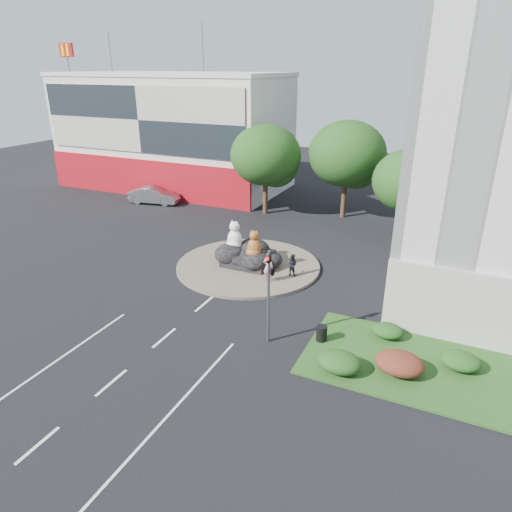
{
  "coord_description": "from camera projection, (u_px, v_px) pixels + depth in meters",
  "views": [
    {
      "loc": [
        12.83,
        -16.29,
        13.07
      ],
      "look_at": [
        1.69,
        7.67,
        2.0
      ],
      "focal_mm": 32.0,
      "sensor_mm": 36.0,
      "label": 1
    }
  ],
  "objects": [
    {
      "name": "street_lamp",
      "position": [
        453.0,
        243.0,
        23.61
      ],
      "size": [
        2.34,
        0.22,
        8.06
      ],
      "color": "#595B60",
      "rests_on": "ground"
    },
    {
      "name": "tree_left",
      "position": [
        267.0,
        158.0,
        41.62
      ],
      "size": [
        6.46,
        6.46,
        8.27
      ],
      "color": "#382314",
      "rests_on": "ground"
    },
    {
      "name": "pedestrian_pink",
      "position": [
        268.0,
        267.0,
        29.1
      ],
      "size": [
        0.74,
        0.51,
        1.93
      ],
      "primitive_type": "imported",
      "rotation": [
        0.0,
        0.0,
        3.07
      ],
      "color": "pink",
      "rests_on": "roundabout_island"
    },
    {
      "name": "shophouse_block",
      "position": [
        174.0,
        131.0,
        51.62
      ],
      "size": [
        25.2,
        12.3,
        17.4
      ],
      "color": "silver",
      "rests_on": "ground"
    },
    {
      "name": "hedge_near_green",
      "position": [
        340.0,
        362.0,
        20.78
      ],
      "size": [
        2.0,
        1.6,
        0.9
      ],
      "primitive_type": "ellipsoid",
      "color": "#183410",
      "rests_on": "grass_verge"
    },
    {
      "name": "tree_right",
      "position": [
        410.0,
        184.0,
        35.13
      ],
      "size": [
        5.7,
        5.7,
        7.3
      ],
      "color": "#382314",
      "rests_on": "ground"
    },
    {
      "name": "kitten_calico",
      "position": [
        224.0,
        258.0,
        31.89
      ],
      "size": [
        0.65,
        0.63,
        0.82
      ],
      "primitive_type": null,
      "rotation": [
        0.0,
        0.0,
        -0.61
      ],
      "color": "beige",
      "rests_on": "roundabout_island"
    },
    {
      "name": "litter_bin",
      "position": [
        322.0,
        333.0,
        23.11
      ],
      "size": [
        0.61,
        0.61,
        0.8
      ],
      "primitive_type": "cylinder",
      "rotation": [
        0.0,
        0.0,
        0.09
      ],
      "color": "black",
      "rests_on": "grass_verge"
    },
    {
      "name": "hedge_mid_green",
      "position": [
        460.0,
        361.0,
        20.94
      ],
      "size": [
        1.8,
        1.44,
        0.81
      ],
      "primitive_type": "ellipsoid",
      "color": "#183410",
      "rests_on": "grass_verge"
    },
    {
      "name": "pedestrian_dark",
      "position": [
        292.0,
        265.0,
        30.01
      ],
      "size": [
        0.8,
        0.66,
        1.5
      ],
      "primitive_type": "imported",
      "rotation": [
        0.0,
        0.0,
        3.01
      ],
      "color": "black",
      "rests_on": "roundabout_island"
    },
    {
      "name": "roundabout_island",
      "position": [
        248.0,
        265.0,
        31.99
      ],
      "size": [
        10.0,
        10.0,
        0.2
      ],
      "primitive_type": "cylinder",
      "color": "brown",
      "rests_on": "ground"
    },
    {
      "name": "cat_tabby",
      "position": [
        254.0,
        243.0,
        30.57
      ],
      "size": [
        1.15,
        1.0,
        1.91
      ],
      "primitive_type": null,
      "rotation": [
        0.0,
        0.0,
        0.0
      ],
      "color": "#BD8027",
      "rests_on": "rock_plinth"
    },
    {
      "name": "traffic_light",
      "position": [
        270.0,
        278.0,
        21.95
      ],
      "size": [
        0.44,
        1.24,
        5.0
      ],
      "color": "#595B60",
      "rests_on": "ground"
    },
    {
      "name": "parked_car",
      "position": [
        154.0,
        195.0,
        46.39
      ],
      "size": [
        5.38,
        2.75,
        1.69
      ],
      "primitive_type": "imported",
      "rotation": [
        0.0,
        0.0,
        1.77
      ],
      "color": "#95979B",
      "rests_on": "ground"
    },
    {
      "name": "kitten_white",
      "position": [
        263.0,
        267.0,
        30.66
      ],
      "size": [
        0.52,
        0.48,
        0.73
      ],
      "primitive_type": null,
      "rotation": [
        0.0,
        0.0,
        0.26
      ],
      "color": "white",
      "rests_on": "roundabout_island"
    },
    {
      "name": "tree_mid",
      "position": [
        348.0,
        157.0,
        40.45
      ],
      "size": [
        6.84,
        6.84,
        8.76
      ],
      "color": "#382314",
      "rests_on": "ground"
    },
    {
      "name": "hedge_red",
      "position": [
        400.0,
        363.0,
        20.63
      ],
      "size": [
        2.2,
        1.76,
        0.99
      ],
      "primitive_type": "ellipsoid",
      "color": "#491813",
      "rests_on": "grass_verge"
    },
    {
      "name": "rock_plinth",
      "position": [
        248.0,
        258.0,
        31.78
      ],
      "size": [
        3.2,
        2.6,
        0.9
      ],
      "primitive_type": null,
      "color": "black",
      "rests_on": "roundabout_island"
    },
    {
      "name": "grass_verge",
      "position": [
        412.0,
        364.0,
        21.48
      ],
      "size": [
        10.0,
        6.0,
        0.12
      ],
      "primitive_type": "cube",
      "color": "#1F4B19",
      "rests_on": "ground"
    },
    {
      "name": "ground",
      "position": [
        164.0,
        338.0,
        23.66
      ],
      "size": [
        120.0,
        120.0,
        0.0
      ],
      "primitive_type": "plane",
      "color": "black",
      "rests_on": "ground"
    },
    {
      "name": "hedge_back_green",
      "position": [
        388.0,
        331.0,
        23.41
      ],
      "size": [
        1.6,
        1.28,
        0.72
      ],
      "primitive_type": "ellipsoid",
      "color": "#183410",
      "rests_on": "grass_verge"
    },
    {
      "name": "cat_white",
      "position": [
        235.0,
        235.0,
        31.77
      ],
      "size": [
        1.48,
        1.34,
        2.13
      ],
      "primitive_type": null,
      "rotation": [
        0.0,
        0.0,
        -0.21
      ],
      "color": "white",
      "rests_on": "rock_plinth"
    }
  ]
}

